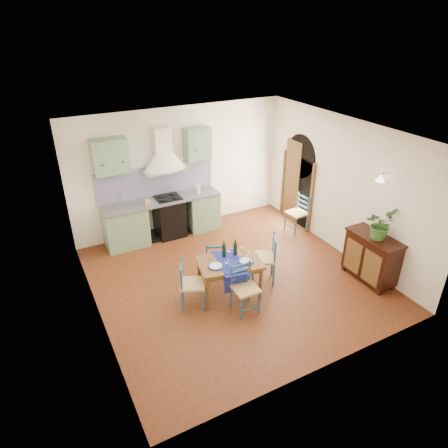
% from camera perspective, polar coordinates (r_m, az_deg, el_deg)
% --- Properties ---
extents(floor, '(5.00, 5.00, 0.00)m').
position_cam_1_polar(floor, '(7.73, 1.39, -7.77)').
color(floor, '#411B0E').
rests_on(floor, ground).
extents(back_wall, '(5.00, 0.96, 2.80)m').
position_cam_1_polar(back_wall, '(8.90, -8.40, 4.69)').
color(back_wall, white).
rests_on(back_wall, ground).
extents(right_wall, '(0.26, 5.00, 2.80)m').
position_cam_1_polar(right_wall, '(8.62, 15.29, 5.28)').
color(right_wall, white).
rests_on(right_wall, ground).
extents(left_wall, '(0.04, 5.00, 2.80)m').
position_cam_1_polar(left_wall, '(6.32, -18.73, -3.17)').
color(left_wall, white).
rests_on(left_wall, ground).
extents(ceiling, '(5.00, 5.00, 0.01)m').
position_cam_1_polar(ceiling, '(6.52, 1.67, 12.72)').
color(ceiling, white).
rests_on(ceiling, back_wall).
extents(dining_table, '(1.21, 0.94, 1.01)m').
position_cam_1_polar(dining_table, '(7.00, 0.82, -5.93)').
color(dining_table, brown).
rests_on(dining_table, ground).
extents(chair_near, '(0.41, 0.41, 0.87)m').
position_cam_1_polar(chair_near, '(6.74, 2.95, -9.12)').
color(chair_near, navy).
rests_on(chair_near, ground).
extents(chair_far, '(0.50, 0.50, 0.80)m').
position_cam_1_polar(chair_far, '(7.54, -1.22, -4.99)').
color(chair_far, navy).
rests_on(chair_far, ground).
extents(chair_left, '(0.54, 0.54, 0.87)m').
position_cam_1_polar(chair_left, '(6.84, -4.80, -8.59)').
color(chair_left, navy).
rests_on(chair_left, ground).
extents(chair_right, '(0.61, 0.61, 0.95)m').
position_cam_1_polar(chair_right, '(7.46, 5.89, -4.86)').
color(chair_right, navy).
rests_on(chair_right, ground).
extents(chair_spare, '(0.45, 0.45, 0.87)m').
position_cam_1_polar(chair_spare, '(9.31, 10.48, 1.55)').
color(chair_spare, navy).
rests_on(chair_spare, ground).
extents(sideboard, '(0.50, 1.05, 0.94)m').
position_cam_1_polar(sideboard, '(7.93, 20.31, -4.35)').
color(sideboard, black).
rests_on(sideboard, ground).
extents(potted_plant, '(0.64, 0.61, 0.57)m').
position_cam_1_polar(potted_plant, '(7.55, 21.39, -0.01)').
color(potted_plant, '#356127').
rests_on(potted_plant, sideboard).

